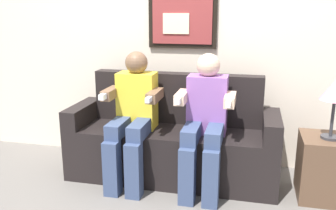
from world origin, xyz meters
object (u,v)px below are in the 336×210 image
couch (173,143)px  side_table_right (325,168)px  table_lamp (336,92)px  person_on_left (133,114)px  person_on_right (205,118)px

couch → side_table_right: size_ratio=3.59×
side_table_right → table_lamp: table_lamp is taller
couch → side_table_right: 1.25m
person_on_left → person_on_right: size_ratio=1.00×
person_on_right → person_on_left: bearing=180.0°
person_on_left → person_on_right: bearing=0.0°
person_on_right → table_lamp: size_ratio=2.41×
couch → person_on_right: (0.30, -0.17, 0.29)m
table_lamp → couch: bearing=174.3°
couch → person_on_left: person_on_left is taller
person_on_left → side_table_right: bearing=2.3°
side_table_right → table_lamp: (0.00, -0.02, 0.61)m
person_on_left → person_on_right: (0.60, 0.00, 0.00)m
couch → person_on_right: 0.45m
person_on_right → table_lamp: person_on_right is taller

